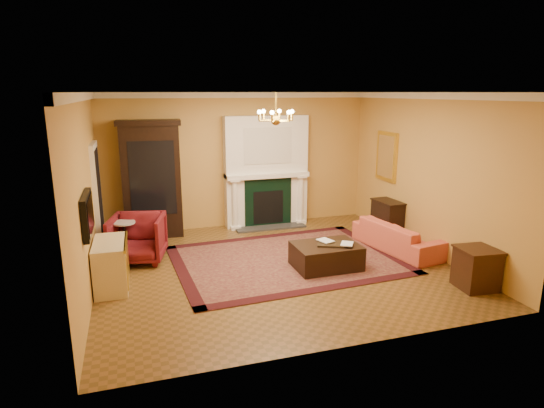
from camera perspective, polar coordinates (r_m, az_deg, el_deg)
name	(u,v)px	position (r m, az deg, el deg)	size (l,w,h in m)	color
floor	(276,267)	(8.13, 0.45, -7.89)	(6.00, 5.50, 0.02)	brown
ceiling	(276,92)	(7.55, 0.49, 13.92)	(6.00, 5.50, 0.02)	silver
wall_back	(238,161)	(10.32, -4.24, 5.46)	(6.00, 0.02, 3.00)	#BC8E43
wall_front	(350,229)	(5.21, 9.79, -3.10)	(6.00, 0.02, 3.00)	#BC8E43
wall_left	(85,195)	(7.37, -22.41, 1.05)	(0.02, 5.50, 3.00)	#BC8E43
wall_right	(428,174)	(9.07, 18.93, 3.58)	(0.02, 5.50, 3.00)	#BC8E43
fireplace	(266,174)	(10.34, -0.73, 3.80)	(1.90, 0.70, 2.50)	white
crown_molding	(260,96)	(8.46, -1.55, 13.44)	(6.00, 5.50, 0.12)	white
doorway	(98,199)	(9.12, -20.97, 0.54)	(0.08, 1.05, 2.10)	silver
tv_panel	(87,214)	(6.82, -22.15, -1.21)	(0.09, 0.95, 0.58)	black
gilt_mirror	(387,156)	(10.17, 14.18, 5.81)	(0.06, 0.76, 1.05)	gold
chandelier	(276,117)	(7.56, 0.48, 10.87)	(0.63, 0.55, 0.53)	gold
oriental_rug	(286,259)	(8.42, 1.79, -6.96)	(3.99, 2.99, 0.02)	#3F0D16
china_cabinet	(152,182)	(9.85, -14.80, 2.71)	(1.17, 0.53, 2.35)	black
wingback_armchair	(138,236)	(8.58, -16.52, -3.89)	(0.92, 0.86, 0.94)	maroon
pedestal_table	(125,238)	(8.72, -17.98, -4.06)	(0.41, 0.41, 0.73)	black
commode	(111,265)	(7.60, -19.55, -7.19)	(0.48, 1.01, 0.75)	beige
coral_sofa	(398,232)	(9.14, 15.54, -3.35)	(1.92, 0.56, 0.75)	#DC5145
end_table	(476,269)	(7.85, 24.25, -7.48)	(0.54, 0.54, 0.62)	#34180E
console_table	(387,220)	(9.93, 14.25, -1.90)	(0.39, 0.68, 0.76)	black
leather_ottoman	(326,256)	(8.03, 6.80, -6.47)	(1.12, 0.81, 0.42)	black
ottoman_tray	(331,244)	(7.96, 7.36, -4.97)	(0.45, 0.35, 0.03)	black
book_a	(321,235)	(7.92, 6.19, -3.88)	(0.21, 0.03, 0.28)	gray
book_b	(341,236)	(7.89, 8.70, -4.04)	(0.20, 0.02, 0.27)	gray
topiary_left	(243,164)	(10.12, -3.63, 5.01)	(0.15, 0.15, 0.40)	gray
topiary_right	(296,160)	(10.48, 3.07, 5.49)	(0.17, 0.17, 0.45)	gray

